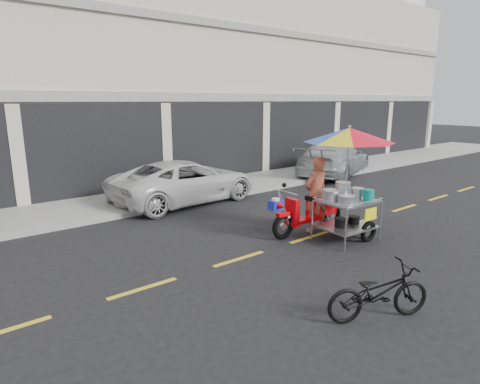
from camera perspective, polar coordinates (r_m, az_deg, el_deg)
ground at (r=9.14m, az=9.81°, el=-6.39°), size 90.00×90.00×0.00m
sidewalk at (r=13.26m, az=-8.15°, el=0.08°), size 45.00×3.00×0.15m
shophouse_block at (r=18.79m, az=-9.10°, el=16.57°), size 36.00×8.11×10.40m
centerline at (r=9.14m, az=9.81°, el=-6.36°), size 42.00×0.10×0.01m
white_pickup at (r=12.08m, az=-7.76°, el=1.54°), size 4.67×2.39×1.26m
silver_pickup at (r=16.71m, az=13.25°, el=4.64°), size 5.08×3.44×1.37m
near_bicycle at (r=6.02m, az=19.09°, el=-13.33°), size 1.60×1.13×0.80m
food_vendor_rig at (r=8.98m, az=13.47°, el=3.41°), size 2.47×2.07×2.49m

